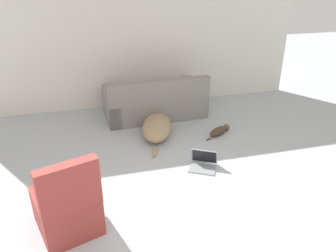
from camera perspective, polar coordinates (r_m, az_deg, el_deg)
wall_back at (r=6.21m, az=-6.49°, el=14.97°), size 6.43×0.06×2.57m
couch at (r=5.93m, az=-2.33°, el=4.13°), size 1.81×1.00×0.77m
dog at (r=5.34m, az=-1.91°, el=0.29°), size 0.71×1.42×0.30m
cat at (r=5.37m, az=8.95°, el=-0.80°), size 0.52×0.35×0.13m
laptop_open at (r=4.49m, az=6.19°, el=-6.17°), size 0.46×0.44×0.23m
book_red at (r=4.39m, az=-14.44°, el=-8.69°), size 0.21×0.15×0.02m
side_chair at (r=3.52m, az=-17.15°, el=-13.29°), size 0.74×0.80×0.91m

